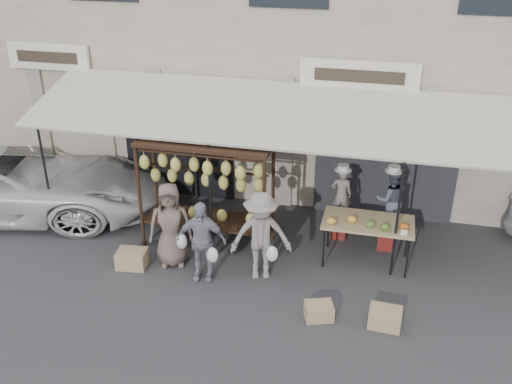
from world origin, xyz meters
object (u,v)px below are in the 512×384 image
at_px(vendor_left, 341,194).
at_px(vendor_right, 391,200).
at_px(banana_rack, 205,174).
at_px(produce_table, 368,224).
at_px(crate_near_a, 319,311).
at_px(crate_far, 132,259).
at_px(customer_mid, 201,241).
at_px(customer_left, 171,225).
at_px(customer_right, 261,236).
at_px(crate_near_b, 385,318).

distance_m(vendor_left, vendor_right, 1.00).
xyz_separation_m(banana_rack, produce_table, (3.16, 0.05, -0.70)).
distance_m(produce_table, crate_near_a, 2.10).
xyz_separation_m(vendor_left, crate_far, (-3.72, -2.03, -0.82)).
xyz_separation_m(vendor_left, customer_mid, (-2.30, -2.06, -0.21)).
xyz_separation_m(vendor_left, crate_near_a, (-0.03, -2.73, -0.85)).
height_order(banana_rack, crate_near_a, banana_rack).
bearing_deg(produce_table, customer_left, -166.32).
height_order(customer_mid, crate_far, customer_mid).
xyz_separation_m(banana_rack, vendor_left, (2.56, 0.92, -0.58)).
height_order(customer_right, crate_far, customer_right).
bearing_deg(customer_mid, crate_near_b, -17.49).
height_order(banana_rack, vendor_left, banana_rack).
xyz_separation_m(vendor_right, customer_mid, (-3.27, -1.85, -0.31)).
relative_size(customer_left, customer_right, 0.98).
distance_m(vendor_right, customer_mid, 3.77).
distance_m(customer_left, customer_right, 1.75).
relative_size(crate_near_b, crate_far, 0.94).
bearing_deg(crate_near_a, crate_far, 169.24).
relative_size(customer_mid, crate_near_b, 3.01).
bearing_deg(crate_near_b, vendor_left, 111.46).
relative_size(vendor_left, customer_right, 0.66).
height_order(crate_near_a, crate_far, crate_far).
distance_m(vendor_right, crate_near_b, 2.63).
distance_m(vendor_left, customer_right, 2.17).
distance_m(vendor_right, crate_far, 5.12).
height_order(customer_right, crate_near_b, customer_right).
bearing_deg(customer_right, customer_mid, 179.66).
xyz_separation_m(banana_rack, customer_right, (1.31, -0.85, -0.71)).
bearing_deg(vendor_left, customer_right, 51.05).
bearing_deg(customer_left, produce_table, -4.11).
relative_size(vendor_right, crate_near_b, 2.46).
bearing_deg(crate_near_a, banana_rack, 144.35).
distance_m(vendor_left, customer_left, 3.47).
bearing_deg(produce_table, crate_near_a, -108.71).
xyz_separation_m(customer_mid, crate_near_b, (3.34, -0.61, -0.63)).
height_order(vendor_left, customer_right, customer_right).
height_order(vendor_left, customer_left, customer_left).
bearing_deg(vendor_left, customer_mid, 38.27).
distance_m(produce_table, customer_left, 3.71).
relative_size(banana_rack, customer_mid, 1.66).
xyz_separation_m(produce_table, crate_far, (-4.32, -1.17, -0.70)).
relative_size(produce_table, customer_left, 1.01).
height_order(banana_rack, customer_mid, banana_rack).
xyz_separation_m(produce_table, crate_near_a, (-0.63, -1.87, -0.73)).
bearing_deg(vendor_left, crate_near_b, 107.85).
bearing_deg(vendor_right, banana_rack, -4.69).
height_order(vendor_left, vendor_right, vendor_right).
distance_m(vendor_right, customer_right, 2.73).
bearing_deg(customer_right, banana_rack, 131.06).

